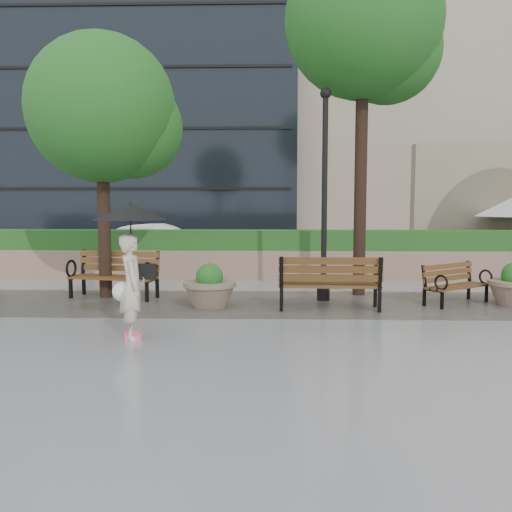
{
  "coord_description": "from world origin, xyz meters",
  "views": [
    {
      "loc": [
        -0.06,
        -8.95,
        2.21
      ],
      "look_at": [
        -0.41,
        2.17,
        1.1
      ],
      "focal_mm": 40.0,
      "sensor_mm": 36.0,
      "label": 1
    }
  ],
  "objects_px": {
    "pedestrian": "(131,257)",
    "bench_2": "(329,294)",
    "lamppost": "(324,208)",
    "car_right": "(160,244)",
    "planter_left": "(210,290)",
    "bench_1": "(114,285)",
    "bench_3": "(456,292)"
  },
  "relations": [
    {
      "from": "pedestrian",
      "to": "bench_2",
      "type": "bearing_deg",
      "value": -71.1
    },
    {
      "from": "lamppost",
      "to": "car_right",
      "type": "bearing_deg",
      "value": 125.12
    },
    {
      "from": "planter_left",
      "to": "lamppost",
      "type": "relative_size",
      "value": 0.24
    },
    {
      "from": "planter_left",
      "to": "pedestrian",
      "type": "distance_m",
      "value": 2.95
    },
    {
      "from": "planter_left",
      "to": "pedestrian",
      "type": "height_order",
      "value": "pedestrian"
    },
    {
      "from": "bench_1",
      "to": "lamppost",
      "type": "relative_size",
      "value": 0.45
    },
    {
      "from": "bench_3",
      "to": "lamppost",
      "type": "xyz_separation_m",
      "value": [
        -2.76,
        0.36,
        1.78
      ]
    },
    {
      "from": "bench_1",
      "to": "pedestrian",
      "type": "xyz_separation_m",
      "value": [
        1.31,
        -3.63,
        0.99
      ]
    },
    {
      "from": "lamppost",
      "to": "bench_2",
      "type": "bearing_deg",
      "value": -88.44
    },
    {
      "from": "bench_1",
      "to": "bench_2",
      "type": "xyz_separation_m",
      "value": [
        4.68,
        -1.17,
        0.01
      ]
    },
    {
      "from": "car_right",
      "to": "pedestrian",
      "type": "bearing_deg",
      "value": -157.41
    },
    {
      "from": "planter_left",
      "to": "lamppost",
      "type": "xyz_separation_m",
      "value": [
        2.4,
        0.86,
        1.67
      ]
    },
    {
      "from": "lamppost",
      "to": "planter_left",
      "type": "bearing_deg",
      "value": -160.29
    },
    {
      "from": "bench_1",
      "to": "bench_3",
      "type": "distance_m",
      "value": 7.43
    },
    {
      "from": "planter_left",
      "to": "car_right",
      "type": "xyz_separation_m",
      "value": [
        -2.63,
        8.02,
        0.32
      ]
    },
    {
      "from": "bench_3",
      "to": "planter_left",
      "type": "distance_m",
      "value": 5.18
    },
    {
      "from": "bench_1",
      "to": "lamppost",
      "type": "height_order",
      "value": "lamppost"
    },
    {
      "from": "bench_2",
      "to": "car_right",
      "type": "distance_m",
      "value": 9.64
    },
    {
      "from": "bench_1",
      "to": "planter_left",
      "type": "height_order",
      "value": "bench_1"
    },
    {
      "from": "bench_2",
      "to": "lamppost",
      "type": "bearing_deg",
      "value": -86.89
    },
    {
      "from": "bench_2",
      "to": "planter_left",
      "type": "bearing_deg",
      "value": -2.55
    },
    {
      "from": "lamppost",
      "to": "pedestrian",
      "type": "bearing_deg",
      "value": -133.7
    },
    {
      "from": "bench_3",
      "to": "pedestrian",
      "type": "relative_size",
      "value": 0.77
    },
    {
      "from": "bench_2",
      "to": "bench_3",
      "type": "relative_size",
      "value": 1.25
    },
    {
      "from": "bench_1",
      "to": "car_right",
      "type": "bearing_deg",
      "value": 105.63
    },
    {
      "from": "bench_3",
      "to": "pedestrian",
      "type": "xyz_separation_m",
      "value": [
        -6.1,
        -3.14,
        1.05
      ]
    },
    {
      "from": "bench_2",
      "to": "planter_left",
      "type": "xyz_separation_m",
      "value": [
        -2.43,
        0.17,
        0.03
      ]
    },
    {
      "from": "planter_left",
      "to": "bench_2",
      "type": "bearing_deg",
      "value": -4.1
    },
    {
      "from": "bench_1",
      "to": "planter_left",
      "type": "xyz_separation_m",
      "value": [
        2.25,
        -1.0,
        0.04
      ]
    },
    {
      "from": "bench_3",
      "to": "bench_1",
      "type": "bearing_deg",
      "value": 139.94
    },
    {
      "from": "bench_2",
      "to": "car_right",
      "type": "relative_size",
      "value": 0.5
    },
    {
      "from": "planter_left",
      "to": "car_right",
      "type": "bearing_deg",
      "value": 108.19
    }
  ]
}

